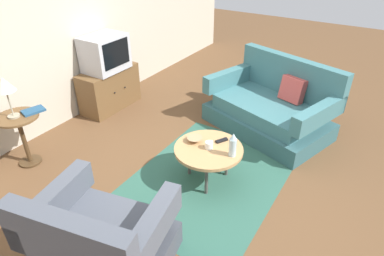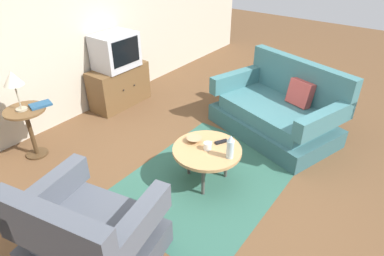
# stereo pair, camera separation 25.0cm
# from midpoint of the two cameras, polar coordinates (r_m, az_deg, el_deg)

# --- Properties ---
(ground_plane) EXTENTS (16.00, 16.00, 0.00)m
(ground_plane) POSITION_cam_midpoint_polar(r_m,az_deg,el_deg) (3.69, 4.27, -9.52)
(ground_plane) COLOR brown
(back_wall) EXTENTS (9.00, 0.12, 2.70)m
(back_wall) POSITION_cam_midpoint_polar(r_m,az_deg,el_deg) (4.69, -22.19, 16.17)
(back_wall) COLOR #BCB29E
(back_wall) RESTS_ON ground
(area_rug) EXTENTS (2.01, 1.51, 0.00)m
(area_rug) POSITION_cam_midpoint_polar(r_m,az_deg,el_deg) (3.73, 4.41, -8.92)
(area_rug) COLOR #2D5B4C
(area_rug) RESTS_ON ground
(armchair) EXTENTS (1.01, 1.14, 0.85)m
(armchair) POSITION_cam_midpoint_polar(r_m,az_deg,el_deg) (2.86, -14.73, -17.58)
(armchair) COLOR #3E424B
(armchair) RESTS_ON ground
(couch) EXTENTS (1.40, 1.80, 0.94)m
(couch) POSITION_cam_midpoint_polar(r_m,az_deg,el_deg) (4.58, 16.12, 2.71)
(couch) COLOR #325C60
(couch) RESTS_ON ground
(coffee_table) EXTENTS (0.73, 0.73, 0.42)m
(coffee_table) POSITION_cam_midpoint_polar(r_m,az_deg,el_deg) (3.49, 4.65, -4.06)
(coffee_table) COLOR tan
(coffee_table) RESTS_ON ground
(side_table) EXTENTS (0.46, 0.46, 0.63)m
(side_table) POSITION_cam_midpoint_polar(r_m,az_deg,el_deg) (4.25, -24.88, 0.74)
(side_table) COLOR brown
(side_table) RESTS_ON ground
(tv_stand) EXTENTS (0.93, 0.43, 0.61)m
(tv_stand) POSITION_cam_midpoint_polar(r_m,az_deg,el_deg) (5.23, -11.05, 7.09)
(tv_stand) COLOR brown
(tv_stand) RESTS_ON ground
(television) EXTENTS (0.61, 0.46, 0.50)m
(television) POSITION_cam_midpoint_polar(r_m,az_deg,el_deg) (5.03, -11.65, 12.86)
(television) COLOR #B7B7BC
(television) RESTS_ON tv_stand
(table_lamp) EXTENTS (0.21, 0.21, 0.46)m
(table_lamp) POSITION_cam_midpoint_polar(r_m,az_deg,el_deg) (4.02, -26.94, 7.38)
(table_lamp) COLOR #9E937A
(table_lamp) RESTS_ON side_table
(vase) EXTENTS (0.08, 0.08, 0.26)m
(vase) POSITION_cam_midpoint_polar(r_m,az_deg,el_deg) (3.30, 8.77, -3.28)
(vase) COLOR silver
(vase) RESTS_ON coffee_table
(mug) EXTENTS (0.12, 0.08, 0.08)m
(mug) POSITION_cam_midpoint_polar(r_m,az_deg,el_deg) (3.44, 4.80, -3.13)
(mug) COLOR white
(mug) RESTS_ON coffee_table
(bowl) EXTENTS (0.17, 0.17, 0.05)m
(bowl) POSITION_cam_midpoint_polar(r_m,az_deg,el_deg) (3.56, 2.39, -2.04)
(bowl) COLOR tan
(bowl) RESTS_ON coffee_table
(tv_remote_dark) EXTENTS (0.15, 0.11, 0.02)m
(tv_remote_dark) POSITION_cam_midpoint_polar(r_m,az_deg,el_deg) (3.58, 7.06, -2.41)
(tv_remote_dark) COLOR black
(tv_remote_dark) RESTS_ON coffee_table
(book) EXTENTS (0.26, 0.21, 0.03)m
(book) POSITION_cam_midpoint_polar(r_m,az_deg,el_deg) (4.17, -23.09, 3.68)
(book) COLOR navy
(book) RESTS_ON side_table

